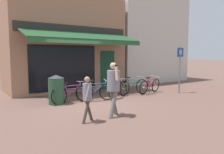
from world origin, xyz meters
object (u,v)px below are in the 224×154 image
(pedestrian_adult, at_px, (113,84))
(bicycle_black, at_px, (118,90))
(litter_bin, at_px, (56,89))
(bicycle_red, at_px, (150,86))
(bicycle_purple, at_px, (71,93))
(bicycle_green, at_px, (133,87))
(bicycle_blue, at_px, (96,92))
(pedestrian_child, at_px, (87,94))
(parking_sign, at_px, (180,65))

(pedestrian_adult, bearing_deg, bicycle_black, -139.75)
(bicycle_black, xyz_separation_m, pedestrian_adult, (-1.86, -2.25, 0.65))
(pedestrian_adult, height_order, litter_bin, pedestrian_adult)
(pedestrian_adult, bearing_deg, bicycle_red, -159.73)
(bicycle_purple, relative_size, bicycle_green, 1.01)
(bicycle_purple, relative_size, bicycle_black, 1.14)
(bicycle_blue, bearing_deg, pedestrian_adult, -90.61)
(bicycle_black, xyz_separation_m, bicycle_green, (1.02, 0.21, 0.02))
(pedestrian_child, xyz_separation_m, litter_bin, (0.11, 2.69, -0.23))
(bicycle_purple, bearing_deg, bicycle_red, -12.22)
(bicycle_green, relative_size, pedestrian_adult, 1.07)
(pedestrian_adult, distance_m, parking_sign, 5.33)
(bicycle_purple, height_order, bicycle_black, bicycle_purple)
(bicycle_purple, bearing_deg, litter_bin, 158.81)
(bicycle_blue, xyz_separation_m, bicycle_black, (1.14, 0.03, -0.03))
(bicycle_purple, height_order, bicycle_green, bicycle_green)
(bicycle_black, relative_size, pedestrian_adult, 0.94)
(bicycle_blue, relative_size, litter_bin, 1.48)
(bicycle_red, relative_size, pedestrian_child, 1.36)
(pedestrian_child, height_order, litter_bin, pedestrian_child)
(bicycle_green, distance_m, pedestrian_adult, 3.84)
(bicycle_blue, bearing_deg, bicycle_red, 17.46)
(bicycle_blue, height_order, litter_bin, litter_bin)
(bicycle_purple, distance_m, litter_bin, 0.61)
(bicycle_red, bearing_deg, bicycle_blue, 166.75)
(pedestrian_adult, distance_m, pedestrian_child, 0.97)
(bicycle_green, bearing_deg, bicycle_purple, -173.10)
(bicycle_purple, height_order, bicycle_red, bicycle_red)
(bicycle_red, height_order, pedestrian_adult, pedestrian_adult)
(pedestrian_child, bearing_deg, bicycle_purple, -106.50)
(pedestrian_child, bearing_deg, bicycle_black, -141.89)
(litter_bin, bearing_deg, bicycle_red, -4.72)
(pedestrian_child, xyz_separation_m, parking_sign, (6.04, 1.58, 0.62))
(bicycle_black, relative_size, pedestrian_child, 1.22)
(litter_bin, xyz_separation_m, parking_sign, (5.92, -1.11, 0.84))
(bicycle_purple, xyz_separation_m, bicycle_blue, (0.98, -0.27, 0.02))
(bicycle_green, bearing_deg, bicycle_blue, -166.21)
(bicycle_blue, relative_size, bicycle_green, 0.93)
(bicycle_black, distance_m, bicycle_green, 1.04)
(bicycle_green, relative_size, pedestrian_child, 1.38)
(bicycle_blue, relative_size, pedestrian_adult, 1.00)
(bicycle_red, height_order, pedestrian_child, pedestrian_child)
(bicycle_purple, distance_m, bicycle_blue, 1.01)
(bicycle_purple, relative_size, pedestrian_adult, 1.08)
(bicycle_blue, xyz_separation_m, pedestrian_adult, (-0.71, -2.23, 0.62))
(pedestrian_adult, bearing_deg, litter_bin, -82.74)
(bicycle_green, distance_m, pedestrian_child, 4.61)
(bicycle_black, bearing_deg, bicycle_green, -13.67)
(bicycle_purple, xyz_separation_m, pedestrian_child, (-0.68, -2.57, 0.42))
(bicycle_purple, relative_size, pedestrian_child, 1.39)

